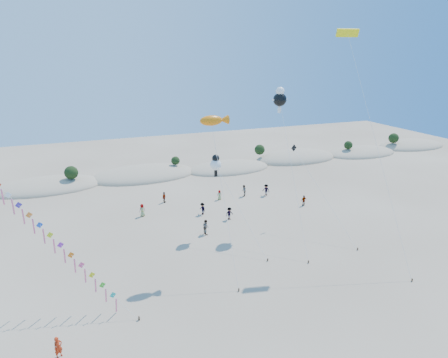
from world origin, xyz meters
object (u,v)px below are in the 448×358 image
kite_train (10,198)px  flyer_foreground (58,347)px  fish_kite (214,121)px  parafoil_kite (349,37)px

kite_train → flyer_foreground: bearing=-72.0°
fish_kite → parafoil_kite: size_ratio=0.65×
kite_train → fish_kite: kite_train is taller
fish_kite → flyer_foreground: (-15.55, -10.06, -13.83)m
parafoil_kite → kite_train: bearing=-178.1°
kite_train → parafoil_kite: parafoil_kite is taller
fish_kite → flyer_foreground: fish_kite is taller
kite_train → fish_kite: 19.18m
kite_train → fish_kite: bearing=3.7°
parafoil_kite → flyer_foreground: bearing=-161.9°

